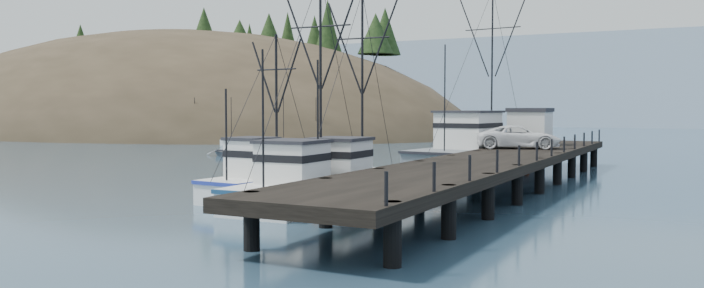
# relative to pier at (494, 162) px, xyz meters

# --- Properties ---
(ground) EXTENTS (400.00, 400.00, 0.00)m
(ground) POSITION_rel_pier_xyz_m (-14.00, -16.00, -1.69)
(ground) COLOR #29445B
(ground) RESTS_ON ground
(pier) EXTENTS (6.00, 44.00, 2.00)m
(pier) POSITION_rel_pier_xyz_m (0.00, 0.00, 0.00)
(pier) COLOR black
(pier) RESTS_ON ground
(headland) EXTENTS (134.80, 78.00, 51.00)m
(headland) POSITION_rel_pier_xyz_m (-88.95, 62.61, -6.24)
(headland) COLOR #382D1E
(headland) RESTS_ON ground
(distant_ridge) EXTENTS (360.00, 40.00, 26.00)m
(distant_ridge) POSITION_rel_pier_xyz_m (-4.00, 154.00, -1.69)
(distant_ridge) COLOR #9EB2C6
(distant_ridge) RESTS_ON ground
(distant_ridge_far) EXTENTS (180.00, 25.00, 18.00)m
(distant_ridge_far) POSITION_rel_pier_xyz_m (-54.00, 169.00, -1.69)
(distant_ridge_far) COLOR silver
(distant_ridge_far) RESTS_ON ground
(moored_sailboats) EXTENTS (22.33, 19.14, 6.35)m
(moored_sailboats) POSITION_rel_pier_xyz_m (-45.78, 39.90, -1.36)
(moored_sailboats) COLOR white
(moored_sailboats) RESTS_ON ground
(trawler_near) EXTENTS (4.02, 11.66, 11.79)m
(trawler_near) POSITION_rel_pier_xyz_m (-6.45, -9.82, -0.87)
(trawler_near) COLOR white
(trawler_near) RESTS_ON ground
(trawler_mid) EXTENTS (3.62, 8.85, 9.08)m
(trawler_mid) POSITION_rel_pier_xyz_m (-9.71, -8.81, -0.87)
(trawler_mid) COLOR white
(trawler_mid) RESTS_ON ground
(trawler_far) EXTENTS (3.77, 11.02, 11.34)m
(trawler_far) POSITION_rel_pier_xyz_m (-5.70, -6.59, -0.87)
(trawler_far) COLOR white
(trawler_far) RESTS_ON ground
(work_vessel) EXTENTS (7.09, 17.55, 14.34)m
(work_vessel) POSITION_rel_pier_xyz_m (-4.42, 12.13, -0.46)
(work_vessel) COLOR slate
(work_vessel) RESTS_ON ground
(pier_shed) EXTENTS (3.00, 3.20, 2.80)m
(pier_shed) POSITION_rel_pier_xyz_m (-1.20, 13.90, 1.73)
(pier_shed) COLOR silver
(pier_shed) RESTS_ON pier
(pickup_truck) EXTENTS (6.28, 4.43, 1.59)m
(pickup_truck) POSITION_rel_pier_xyz_m (-0.73, 8.47, 1.10)
(pickup_truck) COLOR white
(pickup_truck) RESTS_ON pier
(motorboat) EXTENTS (6.38, 6.38, 1.09)m
(motorboat) POSITION_rel_pier_xyz_m (-31.86, 16.11, -1.69)
(motorboat) COLOR slate
(motorboat) RESTS_ON ground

